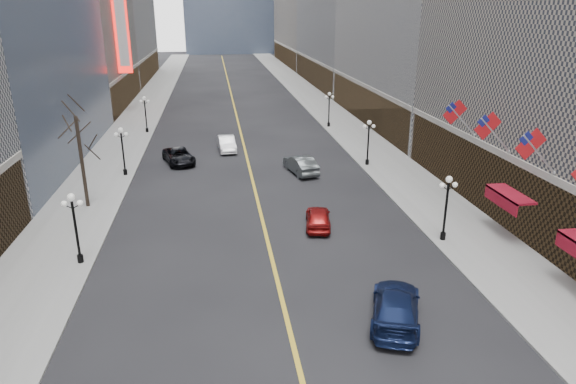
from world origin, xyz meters
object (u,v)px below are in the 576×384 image
object	(u,v)px
streetlamp_east_2	(368,138)
streetlamp_west_1	(75,221)
streetlamp_west_3	(145,110)
car_nb_mid	(227,144)
streetlamp_west_2	(122,146)
car_nb_far	(179,156)
car_sb_near	(396,306)
streetlamp_east_3	(329,106)
car_sb_mid	(318,217)
streetlamp_east_1	(447,201)
car_sb_far	(301,164)

from	to	relation	value
streetlamp_east_2	streetlamp_west_1	size ratio (longest dim) A/B	1.00
streetlamp_west_3	car_nb_mid	world-z (taller)	streetlamp_west_3
streetlamp_west_2	streetlamp_west_1	bearing A→B (deg)	-90.00
car_nb_far	car_sb_near	world-z (taller)	car_sb_near
car_nb_mid	streetlamp_west_3	bearing A→B (deg)	130.05
streetlamp_east_2	streetlamp_east_3	distance (m)	18.00
car_nb_far	streetlamp_east_3	bearing A→B (deg)	20.86
streetlamp_west_2	streetlamp_west_3	distance (m)	18.00
car_sb_mid	streetlamp_west_1	bearing A→B (deg)	22.88
car_nb_far	car_sb_mid	distance (m)	21.08
streetlamp_west_1	car_nb_mid	bearing A→B (deg)	69.29
streetlamp_east_1	streetlamp_east_3	world-z (taller)	same
streetlamp_east_3	streetlamp_west_3	bearing A→B (deg)	180.00
streetlamp_east_3	car_nb_mid	xyz separation A→B (m)	(-13.80, -10.08, -2.08)
car_sb_near	car_sb_mid	world-z (taller)	car_sb_near
streetlamp_east_2	car_nb_far	size ratio (longest dim) A/B	0.83
streetlamp_east_3	streetlamp_west_3	distance (m)	23.60
streetlamp_east_1	car_sb_far	distance (m)	18.15
car_nb_mid	car_sb_mid	world-z (taller)	car_nb_mid
streetlamp_east_3	streetlamp_west_2	size ratio (longest dim) A/B	1.00
streetlamp_east_1	streetlamp_east_3	distance (m)	36.00
streetlamp_east_2	streetlamp_west_3	world-z (taller)	same
streetlamp_west_1	car_sb_near	xyz separation A→B (m)	(17.21, -8.63, -2.06)
streetlamp_west_3	streetlamp_east_2	bearing A→B (deg)	-37.33
streetlamp_west_1	car_sb_far	bearing A→B (deg)	45.06
car_nb_mid	car_nb_far	world-z (taller)	car_nb_mid
streetlamp_west_2	car_sb_near	distance (m)	31.77
streetlamp_east_1	streetlamp_west_1	world-z (taller)	same
streetlamp_west_2	car_sb_mid	bearing A→B (deg)	-42.51
streetlamp_east_3	car_sb_near	distance (m)	45.13
streetlamp_west_2	car_nb_far	bearing A→B (deg)	37.44
car_nb_far	car_sb_mid	xyz separation A→B (m)	(10.90, -18.04, -0.01)
car_nb_far	streetlamp_west_1	bearing A→B (deg)	-118.90
car_nb_mid	car_sb_mid	size ratio (longest dim) A/B	1.13
streetlamp_east_1	streetlamp_west_1	size ratio (longest dim) A/B	1.00
streetlamp_west_2	car_sb_mid	size ratio (longest dim) A/B	1.03
streetlamp_west_1	streetlamp_west_3	bearing A→B (deg)	90.00
car_sb_near	streetlamp_east_3	bearing A→B (deg)	-77.94
streetlamp_west_3	car_nb_far	bearing A→B (deg)	-71.54
streetlamp_west_1	streetlamp_west_3	world-z (taller)	same
streetlamp_east_2	streetlamp_west_3	size ratio (longest dim) A/B	1.00
streetlamp_west_2	car_sb_mid	xyz separation A→B (m)	(15.68, -14.38, -2.16)
streetlamp_east_1	car_sb_near	world-z (taller)	streetlamp_east_1
streetlamp_east_3	car_nb_far	xyz separation A→B (m)	(-18.81, -14.34, -2.14)
car_sb_far	car_sb_mid	bearing A→B (deg)	73.61
streetlamp_east_2	car_sb_near	world-z (taller)	streetlamp_east_2
streetlamp_west_2	car_sb_far	xyz separation A→B (m)	(16.58, -1.39, -2.04)
streetlamp_west_3	car_nb_mid	xyz separation A→B (m)	(9.80, -10.08, -2.08)
streetlamp_west_1	car_nb_mid	xyz separation A→B (m)	(9.80, 25.92, -2.08)
streetlamp_east_2	streetlamp_west_1	world-z (taller)	same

